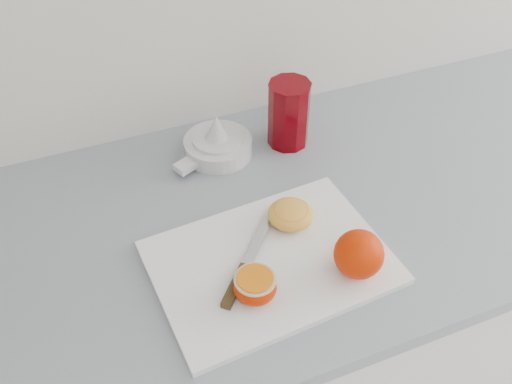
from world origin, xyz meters
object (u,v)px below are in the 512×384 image
Objects in this scene: cutting_board at (271,262)px; red_tumbler at (289,116)px; counter at (281,340)px; half_orange at (255,286)px; citrus_juicer at (217,144)px.

red_tumbler is at bearing 60.97° from cutting_board.
half_orange is at bearing -128.15° from counter.
cutting_board is 5.68× the size of half_orange.
half_orange is 0.48× the size of red_tumbler.
cutting_board is at bearing -92.62° from citrus_juicer.
citrus_juicer reaches higher than cutting_board.
citrus_juicer is at bearing 87.38° from cutting_board.
red_tumbler is at bearing -6.15° from citrus_juicer.
half_orange is 0.40m from red_tumbler.
half_orange reaches higher than counter.
half_orange is (-0.05, -0.05, 0.03)m from cutting_board.
red_tumbler reaches higher than counter.
counter is 0.47m from cutting_board.
half_orange is at bearing -131.97° from cutting_board.
counter is 15.36× the size of citrus_juicer.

